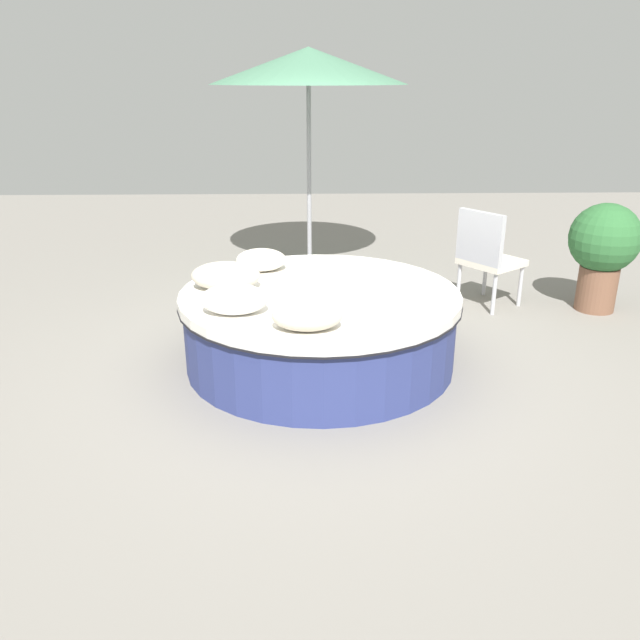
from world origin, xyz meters
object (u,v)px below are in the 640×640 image
object	(u,v)px
patio_umbrella	(308,68)
planter	(603,247)
patio_chair	(486,253)
throw_pillow_1	(226,276)
throw_pillow_3	(307,316)
round_bed	(320,326)
throw_pillow_0	(261,260)
throw_pillow_2	(234,299)

from	to	relation	value
patio_umbrella	planter	size ratio (longest dim) A/B	2.32
patio_chair	throw_pillow_1	bearing A→B (deg)	-99.50
throw_pillow_1	patio_umbrella	bearing A→B (deg)	74.22
planter	patio_umbrella	bearing A→B (deg)	155.39
throw_pillow_3	planter	world-z (taller)	planter
throw_pillow_1	patio_chair	xyz separation A→B (m)	(2.41, 1.23, -0.16)
round_bed	throw_pillow_1	world-z (taller)	throw_pillow_1
throw_pillow_1	throw_pillow_3	bearing A→B (deg)	-54.11
round_bed	patio_chair	distance (m)	2.14
round_bed	throw_pillow_0	xyz separation A→B (m)	(-0.49, 0.59, 0.39)
throw_pillow_0	throw_pillow_1	bearing A→B (deg)	-115.68
planter	throw_pillow_2	bearing A→B (deg)	-153.72
throw_pillow_1	patio_umbrella	distance (m)	2.94
throw_pillow_2	planter	world-z (taller)	planter
throw_pillow_2	planter	distance (m)	3.78
round_bed	throw_pillow_2	xyz separation A→B (m)	(-0.62, -0.49, 0.40)
throw_pillow_0	patio_chair	bearing A→B (deg)	18.39
throw_pillow_2	throw_pillow_3	distance (m)	0.60
throw_pillow_2	throw_pillow_3	bearing A→B (deg)	-31.52
throw_pillow_0	throw_pillow_2	xyz separation A→B (m)	(-0.12, -1.07, 0.01)
patio_chair	patio_umbrella	size ratio (longest dim) A/B	0.40
round_bed	throw_pillow_3	distance (m)	0.90
round_bed	patio_umbrella	size ratio (longest dim) A/B	0.89
round_bed	throw_pillow_2	distance (m)	0.88
patio_umbrella	planter	xyz separation A→B (m)	(2.83, -1.30, -1.62)
patio_chair	planter	world-z (taller)	planter
throw_pillow_3	patio_umbrella	size ratio (longest dim) A/B	0.19
patio_chair	planter	distance (m)	1.11
throw_pillow_1	throw_pillow_2	bearing A→B (deg)	-77.69
throw_pillow_1	patio_chair	distance (m)	2.71
patio_chair	patio_umbrella	bearing A→B (deg)	-160.74
throw_pillow_3	patio_umbrella	distance (m)	3.64
throw_pillow_0	throw_pillow_1	world-z (taller)	throw_pillow_1
patio_chair	patio_umbrella	world-z (taller)	patio_umbrella
throw_pillow_3	throw_pillow_2	bearing A→B (deg)	148.48
throw_pillow_2	throw_pillow_0	bearing A→B (deg)	83.47
throw_pillow_1	planter	bearing A→B (deg)	17.54
throw_pillow_1	throw_pillow_0	bearing A→B (deg)	64.32
throw_pillow_1	planter	xyz separation A→B (m)	(3.51, 1.11, -0.08)
throw_pillow_0	throw_pillow_3	bearing A→B (deg)	-74.37
round_bed	patio_umbrella	xyz separation A→B (m)	(-0.06, 2.48, 1.95)
planter	patio_chair	bearing A→B (deg)	173.70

